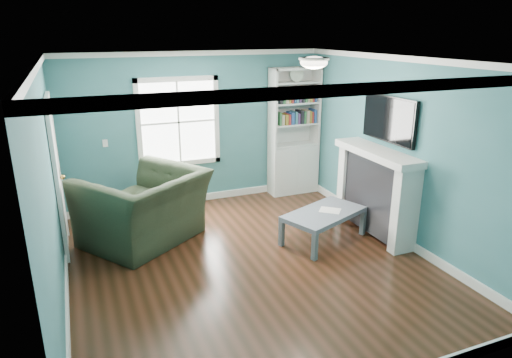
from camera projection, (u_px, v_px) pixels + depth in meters
name	position (u px, v px, depth m)	size (l,w,h in m)	color
floor	(250.00, 263.00, 6.00)	(5.00, 5.00, 0.00)	black
room_walls	(249.00, 147.00, 5.50)	(5.00, 5.00, 5.00)	#306A6E
trim	(249.00, 174.00, 5.61)	(4.50, 5.00, 2.60)	white
window	(179.00, 122.00, 7.62)	(1.40, 0.06, 1.50)	white
bookshelf	(293.00, 144.00, 8.37)	(0.90, 0.35, 2.31)	silver
fireplace	(376.00, 193.00, 6.72)	(0.44, 1.58, 1.30)	black
tv	(389.00, 119.00, 6.43)	(0.06, 1.10, 0.65)	black
door	(57.00, 175.00, 6.10)	(0.12, 0.98, 2.17)	silver
ceiling_fixture	(314.00, 62.00, 5.61)	(0.38, 0.38, 0.15)	white
light_switch	(105.00, 143.00, 7.27)	(0.08, 0.01, 0.12)	white
recliner	(143.00, 196.00, 6.44)	(1.56, 1.02, 1.37)	black
coffee_table	(324.00, 215.00, 6.56)	(1.37, 1.07, 0.44)	#556066
paper_sheet	(330.00, 210.00, 6.58)	(0.23, 0.29, 0.00)	white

